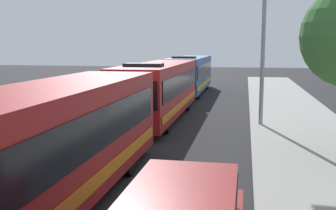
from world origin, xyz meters
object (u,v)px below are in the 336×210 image
bus_middle (190,73)px  streetlamp_mid (264,18)px  bus_lead (41,147)px  bus_second_in_line (159,88)px

bus_middle → streetlamp_mid: 15.17m
bus_lead → bus_middle: size_ratio=1.03×
bus_second_in_line → streetlamp_mid: streetlamp_mid is taller
bus_middle → bus_lead: bearing=-90.0°
bus_lead → bus_second_in_line: size_ratio=1.07×
bus_second_in_line → streetlamp_mid: size_ratio=1.35×
bus_second_in_line → streetlamp_mid: (5.40, -1.20, 3.62)m
bus_lead → bus_middle: (-0.00, 25.59, -0.00)m
bus_second_in_line → bus_middle: size_ratio=0.96×
streetlamp_mid → bus_middle: bearing=111.5°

